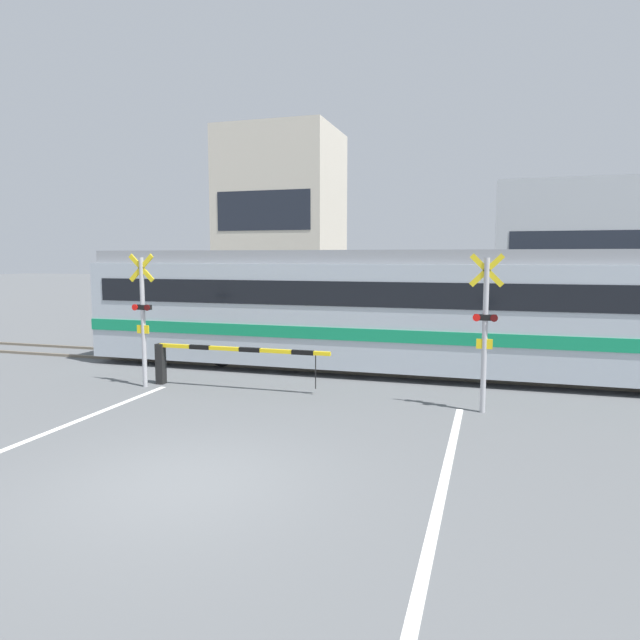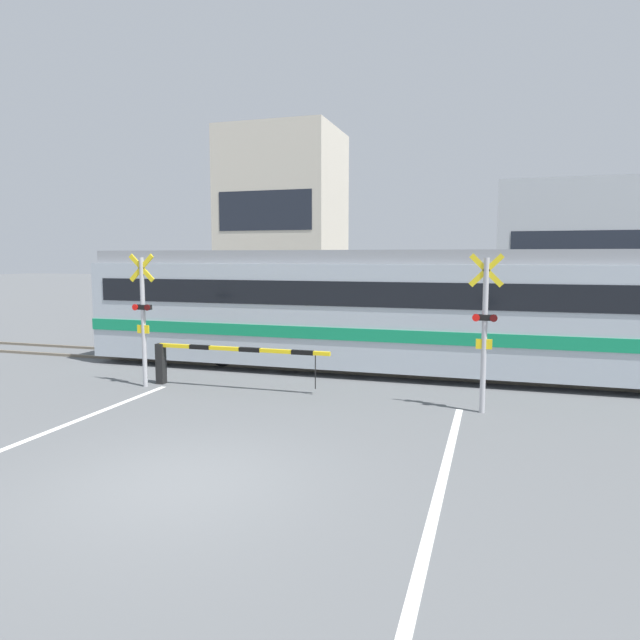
# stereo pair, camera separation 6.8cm
# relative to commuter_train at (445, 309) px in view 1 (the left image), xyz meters

# --- Properties ---
(ground_plane) EXTENTS (160.00, 160.00, 0.00)m
(ground_plane) POSITION_rel_commuter_train_xyz_m (-2.91, -8.71, -1.79)
(ground_plane) COLOR #56595B
(rail_track_near) EXTENTS (50.00, 0.10, 0.08)m
(rail_track_near) POSITION_rel_commuter_train_xyz_m (-2.91, -0.72, -1.75)
(rail_track_near) COLOR #6B6051
(rail_track_near) RESTS_ON ground_plane
(rail_track_far) EXTENTS (50.00, 0.10, 0.08)m
(rail_track_far) POSITION_rel_commuter_train_xyz_m (-2.91, 0.72, -1.75)
(rail_track_far) COLOR #6B6051
(rail_track_far) RESTS_ON ground_plane
(road_stripe_left) EXTENTS (0.14, 9.17, 0.01)m
(road_stripe_left) POSITION_rel_commuter_train_xyz_m (-6.44, -8.13, -1.79)
(road_stripe_left) COLOR white
(road_stripe_left) RESTS_ON ground_plane
(road_stripe_right) EXTENTS (0.14, 9.17, 0.01)m
(road_stripe_right) POSITION_rel_commuter_train_xyz_m (0.62, -8.13, -1.79)
(road_stripe_right) COLOR white
(road_stripe_right) RESTS_ON ground_plane
(commuter_train) EXTENTS (20.27, 2.97, 3.35)m
(commuter_train) POSITION_rel_commuter_train_xyz_m (0.00, 0.00, 0.00)
(commuter_train) COLOR #ADB7C1
(commuter_train) RESTS_ON ground_plane
(crossing_barrier_near) EXTENTS (4.52, 0.20, 1.03)m
(crossing_barrier_near) POSITION_rel_commuter_train_xyz_m (-5.39, -3.24, -1.02)
(crossing_barrier_near) COLOR black
(crossing_barrier_near) RESTS_ON ground_plane
(crossing_barrier_far) EXTENTS (4.52, 0.20, 1.03)m
(crossing_barrier_far) POSITION_rel_commuter_train_xyz_m (-0.43, 3.05, -1.02)
(crossing_barrier_far) COLOR black
(crossing_barrier_far) RESTS_ON ground_plane
(crossing_signal_left) EXTENTS (0.68, 0.15, 3.24)m
(crossing_signal_left) POSITION_rel_commuter_train_xyz_m (-6.89, -3.63, 0.00)
(crossing_signal_left) COLOR #B2B2B7
(crossing_signal_left) RESTS_ON ground_plane
(crossing_signal_right) EXTENTS (0.68, 0.15, 3.24)m
(crossing_signal_right) POSITION_rel_commuter_train_xyz_m (1.07, -3.63, 0.00)
(crossing_signal_right) COLOR #B2B2B7
(crossing_signal_right) RESTS_ON ground_plane
(pedestrian) EXTENTS (0.38, 0.22, 1.69)m
(pedestrian) POSITION_rel_commuter_train_xyz_m (-3.79, 6.50, -0.82)
(pedestrian) COLOR brown
(pedestrian) RESTS_ON ground_plane
(building_left_of_street) EXTENTS (6.02, 5.43, 9.98)m
(building_left_of_street) POSITION_rel_commuter_train_xyz_m (-10.05, 14.30, 3.20)
(building_left_of_street) COLOR beige
(building_left_of_street) RESTS_ON ground_plane
(building_right_of_street) EXTENTS (7.54, 5.43, 6.61)m
(building_right_of_street) POSITION_rel_commuter_train_xyz_m (4.99, 14.30, 1.51)
(building_right_of_street) COLOR #B2B7BC
(building_right_of_street) RESTS_ON ground_plane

